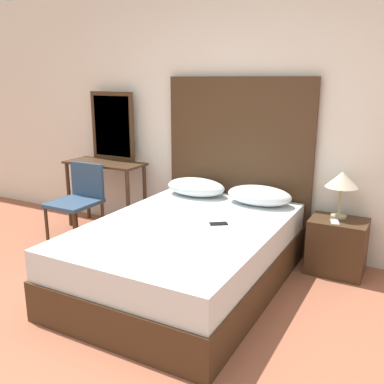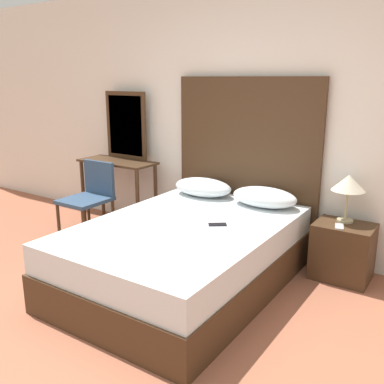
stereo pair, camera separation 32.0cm
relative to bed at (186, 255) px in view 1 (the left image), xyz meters
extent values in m
plane|color=#9E5B42|center=(0.11, -1.27, -0.28)|extent=(16.00, 16.00, 0.00)
cube|color=white|center=(0.11, 1.17, 1.07)|extent=(10.00, 0.06, 2.70)
cube|color=#422B19|center=(0.00, 0.00, -0.12)|extent=(1.49, 2.14, 0.32)
cube|color=silver|center=(0.00, 0.00, 0.16)|extent=(1.46, 2.10, 0.24)
cube|color=#422B19|center=(0.00, 1.10, 0.60)|extent=(1.57, 0.05, 1.76)
ellipsoid|color=silver|center=(-0.34, 0.83, 0.37)|extent=(0.63, 0.39, 0.18)
ellipsoid|color=silver|center=(0.34, 0.83, 0.37)|extent=(0.63, 0.39, 0.18)
cube|color=black|center=(0.25, 0.12, 0.29)|extent=(0.16, 0.14, 0.01)
cube|color=#422B19|center=(1.09, 0.88, -0.02)|extent=(0.50, 0.39, 0.51)
cylinder|color=tan|center=(1.07, 0.95, 0.24)|extent=(0.14, 0.14, 0.02)
cylinder|color=tan|center=(1.07, 0.95, 0.38)|extent=(0.02, 0.02, 0.26)
cone|color=beige|center=(1.07, 0.95, 0.59)|extent=(0.29, 0.29, 0.14)
cube|color=#B7B7BC|center=(1.07, 0.78, 0.24)|extent=(0.11, 0.16, 0.01)
cube|color=#422B19|center=(-1.56, 0.85, 0.51)|extent=(0.96, 0.41, 0.02)
cylinder|color=#422B19|center=(-2.00, 0.69, 0.11)|extent=(0.04, 0.04, 0.77)
cylinder|color=#422B19|center=(-1.12, 0.69, 0.11)|extent=(0.04, 0.04, 0.77)
cylinder|color=#422B19|center=(-2.00, 1.01, 0.11)|extent=(0.04, 0.04, 0.77)
cylinder|color=#422B19|center=(-1.12, 1.01, 0.11)|extent=(0.04, 0.04, 0.77)
cube|color=#422B19|center=(-1.56, 1.03, 0.92)|extent=(0.60, 0.03, 0.80)
cube|color=#B2BCC6|center=(-1.56, 1.02, 0.92)|extent=(0.51, 0.01, 0.70)
cube|color=#334C6B|center=(-1.59, 0.34, 0.15)|extent=(0.46, 0.50, 0.04)
cube|color=#334C6B|center=(-1.59, 0.57, 0.36)|extent=(0.44, 0.04, 0.39)
cylinder|color=#422B19|center=(-1.79, 0.12, -0.07)|extent=(0.04, 0.04, 0.41)
cylinder|color=#422B19|center=(-1.39, 0.12, -0.07)|extent=(0.04, 0.04, 0.41)
cylinder|color=#422B19|center=(-1.79, 0.56, -0.07)|extent=(0.04, 0.04, 0.41)
cylinder|color=#422B19|center=(-1.39, 0.56, -0.07)|extent=(0.04, 0.04, 0.41)
camera|label=1|loc=(1.66, -2.96, 1.47)|focal=40.00mm
camera|label=2|loc=(1.94, -2.80, 1.47)|focal=40.00mm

